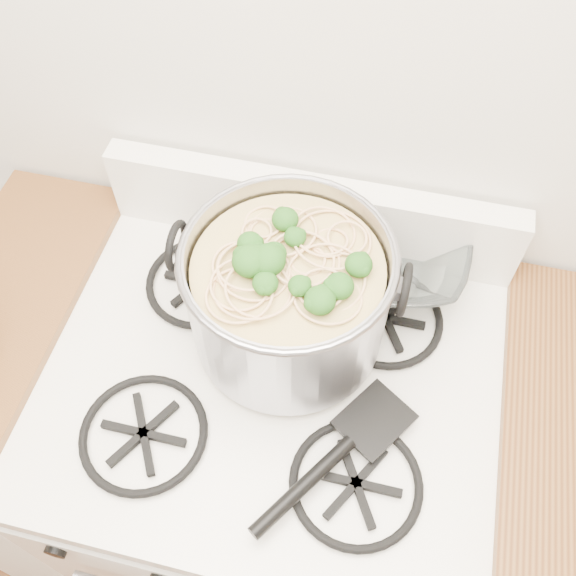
# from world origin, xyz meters

# --- Properties ---
(gas_range) EXTENTS (0.76, 0.66, 0.92)m
(gas_range) POSITION_xyz_m (0.00, 1.26, 0.44)
(gas_range) COLOR white
(gas_range) RESTS_ON ground
(counter_left) EXTENTS (0.25, 0.65, 0.92)m
(counter_left) POSITION_xyz_m (-0.51, 1.26, 0.46)
(counter_left) COLOR silver
(counter_left) RESTS_ON ground
(stock_pot) EXTENTS (0.36, 0.33, 0.22)m
(stock_pot) POSITION_xyz_m (0.01, 1.35, 1.03)
(stock_pot) COLOR #9A99A2
(stock_pot) RESTS_ON gas_range
(spatula) EXTENTS (0.41, 0.42, 0.02)m
(spatula) POSITION_xyz_m (0.18, 1.21, 0.94)
(spatula) COLOR black
(spatula) RESTS_ON gas_range
(glass_bowl) EXTENTS (0.14, 0.14, 0.03)m
(glass_bowl) POSITION_xyz_m (0.13, 1.54, 0.94)
(glass_bowl) COLOR white
(glass_bowl) RESTS_ON gas_range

